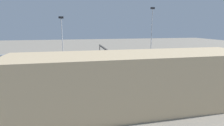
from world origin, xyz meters
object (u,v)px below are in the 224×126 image
object	(u,v)px
train_on_track_6	(218,61)
signal_gantry	(106,51)
train_on_track_0	(130,55)
train_on_track_1	(109,56)
maintenance_shed	(135,81)
light_mast_2	(152,26)
train_on_track_8	(96,71)
train_on_track_2	(117,58)
train_on_track_7	(121,68)
train_on_track_4	(148,60)
light_mast_0	(62,32)

from	to	relation	value
train_on_track_6	signal_gantry	size ratio (longest dim) A/B	0.22
train_on_track_0	signal_gantry	bearing A→B (deg)	45.86
train_on_track_1	maintenance_shed	distance (m)	62.52
train_on_track_6	train_on_track_1	bearing A→B (deg)	-25.26
light_mast_2	train_on_track_8	bearing A→B (deg)	45.65
train_on_track_0	train_on_track_1	size ratio (longest dim) A/B	0.80
train_on_track_1	train_on_track_6	world-z (taller)	same
train_on_track_2	light_mast_2	world-z (taller)	light_mast_2
signal_gantry	maintenance_shed	world-z (taller)	maintenance_shed
train_on_track_7	maintenance_shed	world-z (taller)	maintenance_shed
train_on_track_0	train_on_track_2	distance (m)	15.29
train_on_track_7	train_on_track_0	bearing A→B (deg)	-113.99
light_mast_2	maintenance_shed	distance (m)	79.73
train_on_track_4	train_on_track_6	xyz separation A→B (m)	(-34.56, 10.00, 0.17)
train_on_track_2	signal_gantry	world-z (taller)	signal_gantry
train_on_track_1	light_mast_2	size ratio (longest dim) A/B	3.77
train_on_track_4	maintenance_shed	xyz separation A→B (m)	(24.08, 47.13, 4.73)
light_mast_0	train_on_track_6	bearing A→B (deg)	156.99
signal_gantry	train_on_track_1	bearing A→B (deg)	-106.04
train_on_track_8	train_on_track_6	world-z (taller)	same
train_on_track_4	maintenance_shed	world-z (taller)	maintenance_shed
train_on_track_6	maintenance_shed	bearing A→B (deg)	32.34
train_on_track_7	signal_gantry	bearing A→B (deg)	-75.68
train_on_track_6	maintenance_shed	world-z (taller)	maintenance_shed
train_on_track_4	train_on_track_2	size ratio (longest dim) A/B	0.62
train_on_track_8	train_on_track_1	distance (m)	36.91
train_on_track_4	train_on_track_6	world-z (taller)	train_on_track_6
train_on_track_2	light_mast_2	distance (m)	34.53
train_on_track_8	light_mast_2	distance (m)	62.37
train_on_track_6	signal_gantry	world-z (taller)	signal_gantry
train_on_track_1	light_mast_0	world-z (taller)	light_mast_0
train_on_track_4	light_mast_0	xyz separation A→B (m)	(44.96, -23.77, 14.39)
train_on_track_6	train_on_track_8	bearing A→B (deg)	8.79
train_on_track_8	train_on_track_7	bearing A→B (deg)	-156.01
train_on_track_6	train_on_track_4	bearing A→B (deg)	-16.14
train_on_track_7	light_mast_2	distance (m)	51.87
train_on_track_0	light_mast_2	world-z (taller)	light_mast_2
train_on_track_4	train_on_track_8	size ratio (longest dim) A/B	1.51
train_on_track_8	light_mast_2	size ratio (longest dim) A/B	1.48
train_on_track_6	light_mast_2	distance (m)	43.72
train_on_track_2	train_on_track_7	distance (m)	25.32
train_on_track_2	train_on_track_7	bearing A→B (deg)	80.90
train_on_track_0	train_on_track_1	world-z (taller)	train_on_track_1
train_on_track_7	light_mast_0	distance (m)	48.85
train_on_track_6	signal_gantry	bearing A→B (deg)	-9.90
train_on_track_4	train_on_track_8	world-z (taller)	train_on_track_8
train_on_track_0	light_mast_0	world-z (taller)	light_mast_0
train_on_track_2	train_on_track_8	world-z (taller)	train_on_track_8
train_on_track_0	train_on_track_1	distance (m)	15.91
maintenance_shed	light_mast_2	bearing A→B (deg)	-117.12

